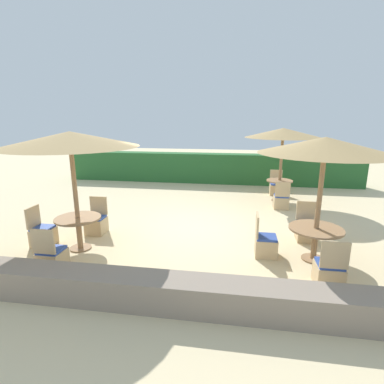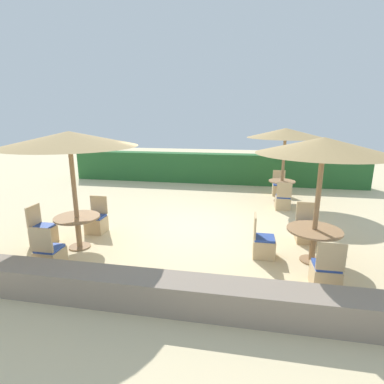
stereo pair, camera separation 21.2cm
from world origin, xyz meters
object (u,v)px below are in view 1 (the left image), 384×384
at_px(patio_chair_front_left_south, 52,258).
at_px(patio_chair_back_right_south, 281,201).
at_px(patio_chair_front_left_west, 43,234).
at_px(patio_chair_back_right_north, 276,188).
at_px(parasol_front_left, 70,140).
at_px(patio_chair_front_left_north, 97,223).
at_px(round_table_front_left, 78,225).
at_px(round_table_front_right, 316,235).
at_px(patio_chair_front_right_west, 265,244).
at_px(parasol_front_right, 325,146).
at_px(patio_chair_front_right_south, 329,273).
at_px(parasol_back_right, 283,133).
at_px(round_table_back_right, 279,186).
at_px(patio_chair_front_right_north, 306,230).

bearing_deg(patio_chair_front_left_south, patio_chair_back_right_south, 44.65).
bearing_deg(patio_chair_front_left_west, patio_chair_back_right_north, 133.71).
bearing_deg(parasol_front_left, patio_chair_front_left_north, 93.42).
xyz_separation_m(round_table_front_left, round_table_front_right, (5.15, 0.26, -0.01)).
bearing_deg(patio_chair_front_right_west, round_table_front_left, -85.88).
bearing_deg(patio_chair_back_right_north, patio_chair_back_right_south, 88.74).
height_order(patio_chair_front_left_north, parasol_front_right, parasol_front_right).
xyz_separation_m(patio_chair_front_left_west, patio_chair_front_left_north, (0.90, 0.90, 0.00)).
distance_m(patio_chair_back_right_north, parasol_front_right, 5.86).
height_order(round_table_front_left, patio_chair_front_left_south, patio_chair_front_left_south).
relative_size(patio_chair_back_right_south, round_table_front_right, 0.85).
bearing_deg(patio_chair_front_right_south, patio_chair_front_left_north, 161.80).
bearing_deg(patio_chair_back_right_south, parasol_front_left, -141.83).
bearing_deg(patio_chair_front_left_west, patio_chair_front_left_north, 134.96).
relative_size(parasol_front_left, patio_chair_back_right_south, 3.10).
distance_m(parasol_front_right, round_table_front_right, 1.83).
height_order(parasol_back_right, parasol_front_right, parasol_front_right).
distance_m(patio_chair_front_left_south, patio_chair_back_right_south, 6.97).
bearing_deg(patio_chair_front_left_south, patio_chair_front_left_north, 90.96).
relative_size(patio_chair_front_left_north, parasol_back_right, 0.36).
distance_m(parasol_back_right, round_table_front_right, 4.92).
height_order(round_table_front_left, patio_chair_front_left_north, patio_chair_front_left_north).
xyz_separation_m(round_table_front_left, patio_chair_front_right_south, (5.17, -0.77, -0.32)).
bearing_deg(patio_chair_back_right_south, patio_chair_front_left_west, -146.96).
height_order(round_table_front_left, round_table_back_right, round_table_back_right).
bearing_deg(round_table_back_right, parasol_back_right, -90.00).
distance_m(parasol_front_left, patio_chair_front_left_south, 2.44).
distance_m(round_table_front_left, parasol_front_right, 5.47).
xyz_separation_m(patio_chair_back_right_north, patio_chair_front_right_south, (0.20, -6.49, 0.00)).
height_order(parasol_back_right, patio_chair_front_right_north, parasol_back_right).
bearing_deg(parasol_front_left, patio_chair_front_left_south, -91.32).
relative_size(parasol_front_left, patio_chair_front_right_north, 3.10).
xyz_separation_m(patio_chair_front_left_west, patio_chair_front_right_west, (5.11, 0.25, 0.00)).
bearing_deg(patio_chair_front_right_south, round_table_front_left, 171.50).
relative_size(patio_chair_front_left_south, round_table_front_right, 0.85).
relative_size(patio_chair_front_left_west, round_table_back_right, 1.02).
distance_m(patio_chair_front_left_north, patio_chair_front_right_north, 5.27).
bearing_deg(patio_chair_front_left_south, parasol_front_left, 88.68).
xyz_separation_m(patio_chair_front_left_north, patio_chair_back_right_south, (4.99, 2.93, 0.00)).
bearing_deg(round_table_front_right, patio_chair_back_right_south, 93.45).
distance_m(patio_chair_front_right_north, patio_chair_front_right_west, 1.47).
bearing_deg(patio_chair_front_right_south, patio_chair_front_left_west, 172.39).
height_order(patio_chair_back_right_north, patio_chair_back_right_south, same).
xyz_separation_m(parasol_back_right, round_table_front_right, (0.18, -4.56, -1.82)).
height_order(parasol_front_right, round_table_front_right, parasol_front_right).
bearing_deg(round_table_front_left, patio_chair_front_left_west, 177.22).
height_order(patio_chair_back_right_south, patio_chair_front_right_south, same).
relative_size(round_table_front_left, patio_chair_front_right_west, 1.08).
relative_size(parasol_back_right, patio_chair_back_right_south, 2.79).
xyz_separation_m(parasol_front_left, parasol_front_right, (5.15, 0.26, -0.08)).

